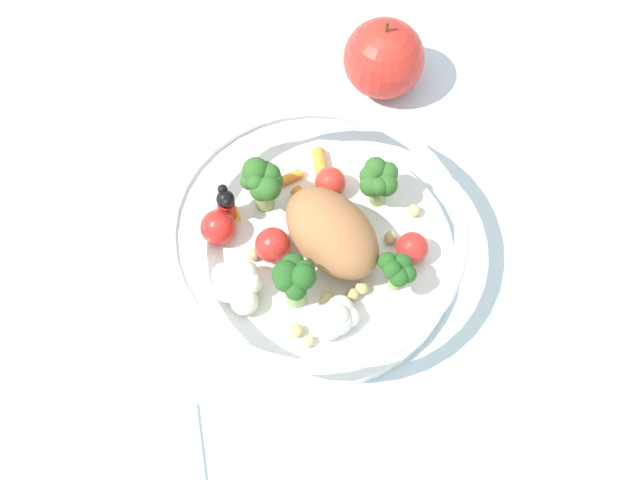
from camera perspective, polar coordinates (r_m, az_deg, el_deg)
The scene contains 4 objects.
ground_plane at distance 0.82m, azimuth -0.70°, elevation -0.62°, with size 2.40×2.40×0.00m, color silver.
food_container at distance 0.78m, azimuth -0.11°, elevation -0.04°, with size 0.25×0.25×0.07m.
loose_apple at distance 0.89m, azimuth 3.99°, elevation 11.19°, with size 0.08×0.08×0.09m.
folded_napkin at distance 0.75m, azimuth -11.12°, elevation -14.38°, with size 0.10×0.11×0.01m, color white.
Camera 1 is at (0.22, 0.31, 0.72)m, focal length 51.51 mm.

